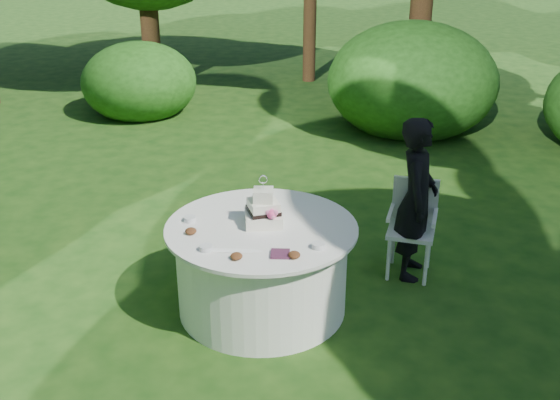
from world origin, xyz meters
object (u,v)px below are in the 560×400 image
object	(u,v)px
guest	(416,199)
table	(262,267)
chair	(413,220)
cake	(264,211)
napkins	(280,254)

from	to	relation	value
guest	table	distance (m)	1.52
table	chair	bearing A→B (deg)	27.44
cake	table	bearing A→B (deg)	-110.91
napkins	cake	world-z (taller)	cake
cake	chair	bearing A→B (deg)	26.22
guest	cake	size ratio (longest dim) A/B	3.56
cake	chair	xyz separation A→B (m)	(1.31, 0.65, -0.37)
napkins	chair	size ratio (longest dim) A/B	0.16
guest	cake	distance (m)	1.45
chair	napkins	bearing A→B (deg)	-134.70
table	chair	world-z (taller)	chair
guest	chair	bearing A→B (deg)	18.39
table	cake	xyz separation A→B (m)	(0.02, 0.04, 0.50)
guest	chair	world-z (taller)	guest
napkins	table	size ratio (longest dim) A/B	0.09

